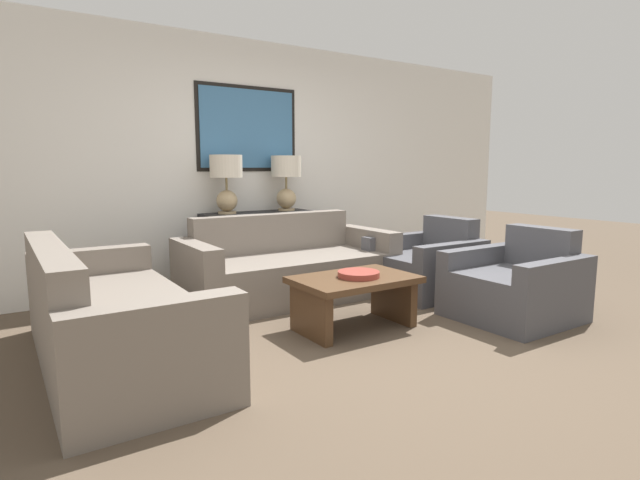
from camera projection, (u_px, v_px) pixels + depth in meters
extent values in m
plane|color=brown|center=(387.00, 340.00, 3.74)|extent=(20.00, 20.00, 0.00)
cube|color=silver|center=(246.00, 164.00, 5.55)|extent=(8.14, 0.10, 2.65)
cube|color=black|center=(248.00, 129.00, 5.45)|extent=(1.18, 0.01, 0.92)
cube|color=teal|center=(248.00, 129.00, 5.44)|extent=(1.10, 0.02, 0.84)
cube|color=black|center=(259.00, 249.00, 5.46)|extent=(1.22, 0.38, 0.80)
cylinder|color=tan|center=(227.00, 213.00, 5.21)|extent=(0.19, 0.19, 0.02)
sphere|color=tan|center=(227.00, 201.00, 5.19)|extent=(0.22, 0.22, 0.22)
cylinder|color=#8C7A51|center=(227.00, 184.00, 5.16)|extent=(0.02, 0.02, 0.13)
cylinder|color=beige|center=(226.00, 166.00, 5.14)|extent=(0.33, 0.33, 0.23)
cylinder|color=tan|center=(286.00, 209.00, 5.59)|extent=(0.19, 0.19, 0.02)
sphere|color=tan|center=(286.00, 198.00, 5.57)|extent=(0.22, 0.22, 0.22)
cylinder|color=#8C7A51|center=(286.00, 183.00, 5.55)|extent=(0.02, 0.02, 0.13)
cylinder|color=beige|center=(286.00, 166.00, 5.52)|extent=(0.33, 0.33, 0.23)
cube|color=slate|center=(296.00, 279.00, 4.83)|extent=(1.74, 0.73, 0.43)
cube|color=slate|center=(273.00, 253.00, 5.18)|extent=(1.74, 0.18, 0.81)
cube|color=slate|center=(196.00, 279.00, 4.37)|extent=(0.18, 0.91, 0.63)
cube|color=slate|center=(368.00, 257.00, 5.41)|extent=(0.18, 0.91, 0.63)
cube|color=slate|center=(133.00, 328.00, 3.34)|extent=(0.73, 1.74, 0.43)
cube|color=slate|center=(54.00, 311.00, 3.07)|extent=(0.18, 1.74, 0.81)
cube|color=slate|center=(159.00, 363.00, 2.49)|extent=(0.91, 0.18, 0.63)
cube|color=slate|center=(93.00, 287.00, 4.07)|extent=(0.91, 0.18, 0.63)
cube|color=#4C331E|center=(354.00, 280.00, 3.96)|extent=(0.96, 0.63, 0.05)
cube|color=#4C331E|center=(311.00, 314.00, 3.77)|extent=(0.07, 0.51, 0.37)
cube|color=#4C331E|center=(393.00, 298.00, 4.22)|extent=(0.07, 0.51, 0.37)
cylinder|color=#93382D|center=(359.00, 274.00, 3.94)|extent=(0.33, 0.33, 0.05)
cube|color=#4C4C51|center=(417.00, 274.00, 5.08)|extent=(0.75, 0.62, 0.41)
cube|color=#4C4C51|center=(449.00, 253.00, 5.30)|extent=(0.18, 0.62, 0.76)
cube|color=#4C4C51|center=(399.00, 260.00, 5.43)|extent=(0.93, 0.14, 0.57)
cube|color=#4C4C51|center=(452.00, 272.00, 4.80)|extent=(0.93, 0.14, 0.57)
cube|color=#4C4C51|center=(506.00, 297.00, 4.21)|extent=(0.75, 0.62, 0.41)
cube|color=#4C4C51|center=(540.00, 270.00, 4.43)|extent=(0.18, 0.62, 0.76)
cube|color=#4C4C51|center=(477.00, 278.00, 4.56)|extent=(0.93, 0.14, 0.57)
cube|color=#4C4C51|center=(555.00, 295.00, 3.93)|extent=(0.93, 0.14, 0.57)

